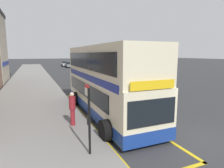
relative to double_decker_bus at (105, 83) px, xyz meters
The scene contains 8 objects.
ground_plane 27.03m from the double_decker_bus, 84.77° to the left, with size 260.00×260.00×0.00m, color #333335.
pavement_near 27.29m from the double_decker_bus, 99.61° to the left, with size 6.00×76.00×0.14m, color gray.
double_decker_bus is the anchor object (origin of this frame).
bus_bay_markings 2.08m from the double_decker_bus, 111.63° to the right, with size 2.88×13.38×0.01m.
bus_stop_sign 5.39m from the double_decker_bus, 117.36° to the right, with size 0.09×0.51×2.63m.
parked_car_grey_distant 44.80m from the double_decker_bus, 82.92° to the left, with size 2.09×4.20×1.62m.
parked_car_white_behind 49.88m from the double_decker_bus, 83.93° to the left, with size 2.09×4.20×1.62m.
pedestrian_waiting_near_sign 3.12m from the double_decker_bus, 146.57° to the right, with size 0.34×0.34×1.80m.
Camera 1 is at (-6.77, -6.23, 3.92)m, focal length 30.34 mm.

